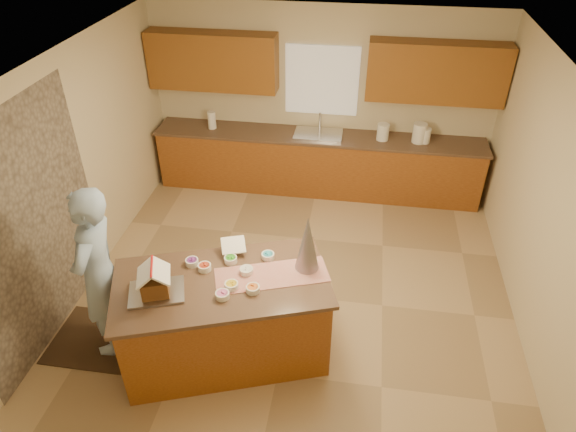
% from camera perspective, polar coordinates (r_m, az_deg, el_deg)
% --- Properties ---
extents(floor, '(5.50, 5.50, 0.00)m').
position_cam_1_polar(floor, '(6.15, 0.64, -8.84)').
color(floor, tan).
rests_on(floor, ground).
extents(ceiling, '(5.50, 5.50, 0.00)m').
position_cam_1_polar(ceiling, '(4.72, 0.86, 15.73)').
color(ceiling, silver).
rests_on(ceiling, floor).
extents(wall_back, '(5.50, 5.50, 0.00)m').
position_cam_1_polar(wall_back, '(7.75, 3.72, 12.74)').
color(wall_back, beige).
rests_on(wall_back, floor).
extents(wall_left, '(5.50, 5.50, 0.00)m').
position_cam_1_polar(wall_left, '(6.13, -23.13, 3.61)').
color(wall_left, beige).
rests_on(wall_left, floor).
extents(wall_right, '(5.50, 5.50, 0.00)m').
position_cam_1_polar(wall_right, '(5.60, 26.96, -0.52)').
color(wall_right, beige).
rests_on(wall_right, floor).
extents(stone_accent, '(0.00, 2.50, 2.50)m').
position_cam_1_polar(stone_accent, '(5.62, -26.50, -1.51)').
color(stone_accent, gray).
rests_on(stone_accent, wall_left).
extents(window_curtain, '(1.05, 0.03, 1.00)m').
position_cam_1_polar(window_curtain, '(7.62, 3.78, 14.76)').
color(window_curtain, white).
rests_on(window_curtain, wall_back).
extents(back_counter_base, '(4.80, 0.60, 0.88)m').
position_cam_1_polar(back_counter_base, '(7.87, 3.25, 5.78)').
color(back_counter_base, '#91521E').
rests_on(back_counter_base, floor).
extents(back_counter_top, '(4.85, 0.63, 0.04)m').
position_cam_1_polar(back_counter_top, '(7.66, 3.37, 8.80)').
color(back_counter_top, brown).
rests_on(back_counter_top, back_counter_base).
extents(upper_cabinet_left, '(1.85, 0.35, 0.80)m').
position_cam_1_polar(upper_cabinet_left, '(7.68, -8.35, 16.62)').
color(upper_cabinet_left, brown).
rests_on(upper_cabinet_left, wall_back).
extents(upper_cabinet_right, '(1.85, 0.35, 0.80)m').
position_cam_1_polar(upper_cabinet_right, '(7.43, 16.15, 15.04)').
color(upper_cabinet_right, brown).
rests_on(upper_cabinet_right, wall_back).
extents(sink, '(0.70, 0.45, 0.12)m').
position_cam_1_polar(sink, '(7.66, 3.36, 8.73)').
color(sink, silver).
rests_on(sink, back_counter_top).
extents(faucet, '(0.03, 0.03, 0.28)m').
position_cam_1_polar(faucet, '(7.75, 3.55, 10.43)').
color(faucet, silver).
rests_on(faucet, back_counter_top).
extents(island_base, '(2.14, 1.55, 0.94)m').
position_cam_1_polar(island_base, '(5.25, -7.01, -11.40)').
color(island_base, '#91521E').
rests_on(island_base, floor).
extents(island_top, '(2.25, 1.66, 0.04)m').
position_cam_1_polar(island_top, '(4.91, -7.41, -7.40)').
color(island_top, brown).
rests_on(island_top, island_base).
extents(table_runner, '(1.14, 0.72, 0.01)m').
position_cam_1_polar(table_runner, '(4.92, -1.81, -6.55)').
color(table_runner, '#A5170B').
rests_on(table_runner, island_top).
extents(baking_tray, '(0.59, 0.51, 0.03)m').
position_cam_1_polar(baking_tray, '(4.88, -14.35, -8.19)').
color(baking_tray, silver).
rests_on(baking_tray, island_top).
extents(cookbook, '(0.28, 0.25, 0.10)m').
position_cam_1_polar(cookbook, '(5.15, -6.08, -3.24)').
color(cookbook, white).
rests_on(cookbook, island_top).
extents(tinsel_tree, '(0.30, 0.30, 0.59)m').
position_cam_1_polar(tinsel_tree, '(4.83, 2.17, -3.04)').
color(tinsel_tree, silver).
rests_on(tinsel_tree, island_top).
extents(rug, '(1.27, 0.83, 0.01)m').
position_cam_1_polar(rug, '(5.96, -18.81, -12.90)').
color(rug, black).
rests_on(rug, floor).
extents(boy, '(0.48, 0.70, 1.88)m').
position_cam_1_polar(boy, '(5.31, -20.20, -6.03)').
color(boy, '#9AB5DA').
rests_on(boy, rug).
extents(canister_a, '(0.17, 0.17, 0.24)m').
position_cam_1_polar(canister_a, '(7.58, 10.48, 9.15)').
color(canister_a, white).
rests_on(canister_a, back_counter_top).
extents(canister_b, '(0.20, 0.20, 0.28)m').
position_cam_1_polar(canister_b, '(7.61, 14.36, 8.91)').
color(canister_b, white).
rests_on(canister_b, back_counter_top).
extents(canister_c, '(0.15, 0.15, 0.22)m').
position_cam_1_polar(canister_c, '(7.63, 14.96, 8.62)').
color(canister_c, white).
rests_on(canister_c, back_counter_top).
extents(paper_towel, '(0.12, 0.12, 0.26)m').
position_cam_1_polar(paper_towel, '(7.89, -8.44, 10.48)').
color(paper_towel, white).
rests_on(paper_towel, back_counter_top).
extents(gingerbread_house, '(0.38, 0.38, 0.30)m').
position_cam_1_polar(gingerbread_house, '(4.80, -14.57, -7.08)').
color(gingerbread_house, brown).
rests_on(gingerbread_house, baking_tray).
extents(candy_bowls, '(0.84, 0.74, 0.06)m').
position_cam_1_polar(candy_bowls, '(4.93, -6.33, -6.26)').
color(candy_bowls, '#CD4024').
rests_on(candy_bowls, island_top).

